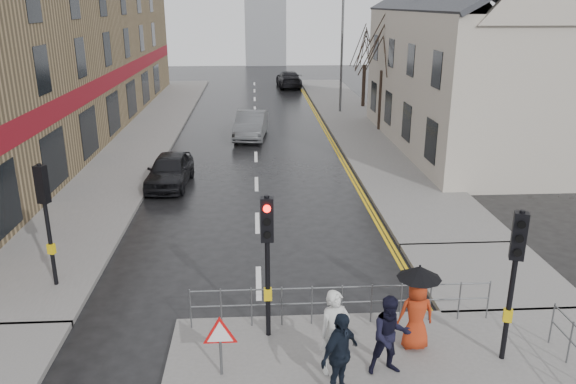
{
  "coord_description": "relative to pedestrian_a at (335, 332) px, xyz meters",
  "views": [
    {
      "loc": [
        -0.02,
        -11.01,
        7.4
      ],
      "look_at": [
        0.95,
        5.23,
        1.9
      ],
      "focal_mm": 35.0,
      "sensor_mm": 36.0,
      "label": 1
    }
  ],
  "objects": [
    {
      "name": "pedestrian_b",
      "position": [
        1.12,
        -0.11,
        -0.05
      ],
      "size": [
        0.89,
        0.72,
        1.73
      ],
      "primitive_type": "imported",
      "rotation": [
        0.0,
        0.0,
        0.08
      ],
      "color": "black",
      "rests_on": "near_pavement"
    },
    {
      "name": "right_pavement",
      "position": [
        4.98,
        26.22,
        -0.99
      ],
      "size": [
        4.0,
        40.0,
        0.14
      ],
      "primitive_type": "cube",
      "color": "#605E5B",
      "rests_on": "ground"
    },
    {
      "name": "pedestrian_d",
      "position": [
        -0.0,
        -0.71,
        -0.03
      ],
      "size": [
        1.05,
        1.02,
        1.77
      ],
      "primitive_type": "imported",
      "rotation": [
        0.0,
        0.0,
        0.75
      ],
      "color": "black",
      "rests_on": "near_pavement"
    },
    {
      "name": "building_right_cream",
      "position": [
        10.48,
        19.22,
        3.72
      ],
      "size": [
        9.0,
        16.4,
        10.1
      ],
      "color": "#B4AB9D",
      "rests_on": "ground"
    },
    {
      "name": "tree_far",
      "position": [
        6.48,
        31.22,
        3.37
      ],
      "size": [
        2.4,
        2.4,
        5.64
      ],
      "color": "#31241B",
      "rests_on": "right_pavement"
    },
    {
      "name": "traffic_signal_far_left",
      "position": [
        -7.02,
        4.23,
        1.4
      ],
      "size": [
        0.34,
        0.33,
        3.4
      ],
      "color": "black",
      "rests_on": "left_pavement"
    },
    {
      "name": "car_mid",
      "position": [
        -1.76,
        21.96,
        -0.3
      ],
      "size": [
        2.08,
        4.72,
        1.51
      ],
      "primitive_type": "imported",
      "rotation": [
        0.0,
        0.0,
        -0.11
      ],
      "color": "#484A4D",
      "rests_on": "ground"
    },
    {
      "name": "traffic_signal_near_right",
      "position": [
        3.68,
        0.22,
        1.4
      ],
      "size": [
        0.34,
        0.33,
        3.4
      ],
      "color": "black",
      "rests_on": "near_pavement"
    },
    {
      "name": "pedestrian_a",
      "position": [
        0.0,
        0.0,
        0.0
      ],
      "size": [
        0.77,
        0.62,
        1.83
      ],
      "primitive_type": "imported",
      "rotation": [
        0.0,
        0.0,
        0.31
      ],
      "color": "silver",
      "rests_on": "near_pavement"
    },
    {
      "name": "traffic_signal_near_left",
      "position": [
        -1.32,
        1.42,
        1.4
      ],
      "size": [
        0.28,
        0.27,
        3.4
      ],
      "color": "black",
      "rests_on": "near_pavement"
    },
    {
      "name": "left_pavement",
      "position": [
        -8.02,
        24.22,
        -0.99
      ],
      "size": [
        4.0,
        44.0,
        0.14
      ],
      "primitive_type": "cube",
      "color": "#605E5B",
      "rests_on": "ground"
    },
    {
      "name": "street_lamp",
      "position": [
        4.3,
        29.22,
        3.65
      ],
      "size": [
        1.83,
        0.25,
        8.0
      ],
      "color": "#595B5E",
      "rests_on": "right_pavement"
    },
    {
      "name": "ground",
      "position": [
        -1.52,
        1.22,
        -1.06
      ],
      "size": [
        120.0,
        120.0,
        0.0
      ],
      "primitive_type": "plane",
      "color": "black",
      "rests_on": "ground"
    },
    {
      "name": "pedestrian_with_umbrella",
      "position": [
        1.89,
        0.76,
        0.18
      ],
      "size": [
        0.96,
        0.96,
        1.98
      ],
      "color": "#A72F13",
      "rests_on": "near_pavement"
    },
    {
      "name": "guard_railing_front",
      "position": [
        0.43,
        1.82,
        -0.2
      ],
      "size": [
        7.14,
        0.04,
        1.0
      ],
      "color": "#595B5E",
      "rests_on": "near_pavement"
    },
    {
      "name": "building_left_terrace",
      "position": [
        -13.52,
        23.22,
        3.94
      ],
      "size": [
        8.0,
        42.0,
        10.0
      ],
      "primitive_type": "cube",
      "color": "#87704E",
      "rests_on": "ground"
    },
    {
      "name": "warning_sign",
      "position": [
        -2.32,
        0.02,
        -0.02
      ],
      "size": [
        0.8,
        0.07,
        1.35
      ],
      "color": "#595B5E",
      "rests_on": "near_pavement"
    },
    {
      "name": "pavement_bridge_right",
      "position": [
        4.98,
        4.22,
        -0.99
      ],
      "size": [
        4.0,
        4.2,
        0.14
      ],
      "primitive_type": "cube",
      "color": "#605E5B",
      "rests_on": "ground"
    },
    {
      "name": "tree_near",
      "position": [
        5.98,
        23.22,
        4.08
      ],
      "size": [
        2.4,
        2.4,
        6.58
      ],
      "color": "#31241B",
      "rests_on": "right_pavement"
    },
    {
      "name": "car_far",
      "position": [
        1.65,
        42.29,
        -0.32
      ],
      "size": [
        2.28,
        5.16,
        1.47
      ],
      "primitive_type": "imported",
      "rotation": [
        0.0,
        0.0,
        3.18
      ],
      "color": "black",
      "rests_on": "ground"
    },
    {
      "name": "car_parked",
      "position": [
        -5.18,
        13.22,
        -0.37
      ],
      "size": [
        1.86,
        4.14,
        1.38
      ],
      "primitive_type": "imported",
      "rotation": [
        0.0,
        0.0,
        -0.06
      ],
      "color": "black",
      "rests_on": "ground"
    }
  ]
}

